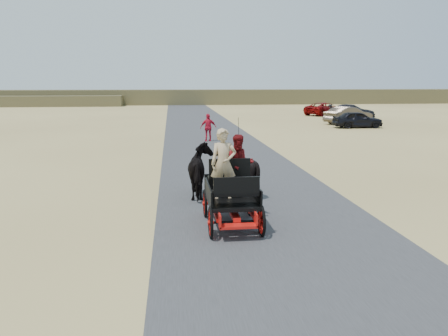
{
  "coord_description": "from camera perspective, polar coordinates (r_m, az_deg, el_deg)",
  "views": [
    {
      "loc": [
        -2.52,
        -11.81,
        3.67
      ],
      "look_at": [
        -1.02,
        0.59,
        1.2
      ],
      "focal_mm": 35.0,
      "sensor_mm": 36.0,
      "label": 1
    }
  ],
  "objects": [
    {
      "name": "carriage",
      "position": [
        11.39,
        0.97,
        -5.7
      ],
      "size": [
        1.3,
        2.4,
        0.72
      ],
      "primitive_type": null,
      "color": "black",
      "rests_on": "ground"
    },
    {
      "name": "car_c",
      "position": [
        47.68,
        16.34,
        7.15
      ],
      "size": [
        5.09,
        3.71,
        1.37
      ],
      "primitive_type": "imported",
      "rotation": [
        0.0,
        0.0,
        1.14
      ],
      "color": "black",
      "rests_on": "ground"
    },
    {
      "name": "horse_left",
      "position": [
        14.11,
        -2.9,
        -0.36
      ],
      "size": [
        0.91,
        2.01,
        1.7
      ],
      "primitive_type": "imported",
      "rotation": [
        0.0,
        0.0,
        3.14
      ],
      "color": "black",
      "rests_on": "ground"
    },
    {
      "name": "passenger_woman",
      "position": [
        11.74,
        2.04,
        0.57
      ],
      "size": [
        0.77,
        0.6,
        1.58
      ],
      "primitive_type": "imported",
      "color": "#660C0F",
      "rests_on": "carriage"
    },
    {
      "name": "ground",
      "position": [
        12.62,
        4.95,
        -5.77
      ],
      "size": [
        140.0,
        140.0,
        0.0
      ],
      "primitive_type": "plane",
      "color": "tan"
    },
    {
      "name": "car_b",
      "position": [
        40.57,
        15.95,
        6.65
      ],
      "size": [
        4.89,
        3.33,
        1.53
      ],
      "primitive_type": "imported",
      "rotation": [
        0.0,
        0.0,
        1.98
      ],
      "color": "brown",
      "rests_on": "ground"
    },
    {
      "name": "ridge_far",
      "position": [
        73.89,
        -4.99,
        9.22
      ],
      "size": [
        140.0,
        6.0,
        2.4
      ],
      "primitive_type": "cube",
      "color": "brown",
      "rests_on": "ground"
    },
    {
      "name": "car_a",
      "position": [
        37.25,
        17.03,
        6.08
      ],
      "size": [
        3.97,
        1.64,
        1.35
      ],
      "primitive_type": "imported",
      "rotation": [
        0.0,
        0.0,
        1.56
      ],
      "color": "black",
      "rests_on": "ground"
    },
    {
      "name": "road",
      "position": [
        12.61,
        4.95,
        -5.74
      ],
      "size": [
        6.0,
        140.0,
        0.01
      ],
      "primitive_type": "cube",
      "color": "#38383A",
      "rests_on": "ground"
    },
    {
      "name": "pedestrian",
      "position": [
        27.42,
        -2.05,
        5.3
      ],
      "size": [
        1.03,
        0.48,
        1.73
      ],
      "primitive_type": "imported",
      "rotation": [
        0.0,
        0.0,
        3.2
      ],
      "color": "red",
      "rests_on": "ground"
    },
    {
      "name": "driver_man",
      "position": [
        11.11,
        -0.07,
        0.56
      ],
      "size": [
        0.66,
        0.43,
        1.8
      ],
      "primitive_type": "imported",
      "color": "tan",
      "rests_on": "carriage"
    },
    {
      "name": "car_d",
      "position": [
        50.48,
        13.04,
        7.53
      ],
      "size": [
        5.54,
        4.68,
        1.41
      ],
      "primitive_type": "imported",
      "rotation": [
        0.0,
        0.0,
        2.13
      ],
      "color": "maroon",
      "rests_on": "ground"
    },
    {
      "name": "horse_right",
      "position": [
        14.23,
        1.52,
        -0.25
      ],
      "size": [
        1.37,
        1.54,
        1.7
      ],
      "primitive_type": "imported",
      "rotation": [
        0.0,
        0.0,
        3.14
      ],
      "color": "black",
      "rests_on": "ground"
    }
  ]
}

